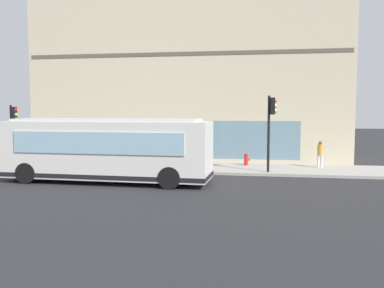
# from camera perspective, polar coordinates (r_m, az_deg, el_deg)

# --- Properties ---
(ground) EXTENTS (120.00, 120.00, 0.00)m
(ground) POSITION_cam_1_polar(r_m,az_deg,el_deg) (19.95, -4.97, -5.32)
(ground) COLOR #262628
(sidewalk_curb) EXTENTS (4.13, 40.00, 0.15)m
(sidewalk_curb) POSITION_cam_1_polar(r_m,az_deg,el_deg) (24.43, -2.24, -3.25)
(sidewalk_curb) COLOR #9E9991
(sidewalk_curb) RESTS_ON ground
(building_corner) EXTENTS (7.38, 21.09, 12.77)m
(building_corner) POSITION_cam_1_polar(r_m,az_deg,el_deg) (29.95, -0.02, 10.33)
(building_corner) COLOR beige
(building_corner) RESTS_ON ground
(city_bus_nearside) EXTENTS (2.84, 10.11, 3.07)m
(city_bus_nearside) POSITION_cam_1_polar(r_m,az_deg,el_deg) (20.13, -11.82, -0.84)
(city_bus_nearside) COLOR silver
(city_bus_nearside) RESTS_ON ground
(traffic_light_near_corner) EXTENTS (0.32, 0.49, 4.09)m
(traffic_light_near_corner) POSITION_cam_1_polar(r_m,az_deg,el_deg) (22.19, 10.98, 3.43)
(traffic_light_near_corner) COLOR black
(traffic_light_near_corner) RESTS_ON sidewalk_curb
(traffic_light_down_block) EXTENTS (0.32, 0.49, 3.61)m
(traffic_light_down_block) POSITION_cam_1_polar(r_m,az_deg,el_deg) (26.32, -23.66, 2.60)
(traffic_light_down_block) COLOR black
(traffic_light_down_block) RESTS_ON sidewalk_curb
(fire_hydrant) EXTENTS (0.35, 0.35, 0.74)m
(fire_hydrant) POSITION_cam_1_polar(r_m,az_deg,el_deg) (24.95, 7.57, -2.10)
(fire_hydrant) COLOR red
(fire_hydrant) RESTS_ON sidewalk_curb
(pedestrian_near_building_entrance) EXTENTS (0.32, 0.32, 1.82)m
(pedestrian_near_building_entrance) POSITION_cam_1_polar(r_m,az_deg,el_deg) (27.00, -14.63, -0.21)
(pedestrian_near_building_entrance) COLOR #99994C
(pedestrian_near_building_entrance) RESTS_ON sidewalk_curb
(pedestrian_by_light_pole) EXTENTS (0.32, 0.32, 1.55)m
(pedestrian_by_light_pole) POSITION_cam_1_polar(r_m,az_deg,el_deg) (24.73, 17.44, -1.14)
(pedestrian_by_light_pole) COLOR silver
(pedestrian_by_light_pole) RESTS_ON sidewalk_curb
(newspaper_vending_box) EXTENTS (0.44, 0.42, 0.90)m
(newspaper_vending_box) POSITION_cam_1_polar(r_m,az_deg,el_deg) (24.77, 1.02, -1.90)
(newspaper_vending_box) COLOR #197233
(newspaper_vending_box) RESTS_ON sidewalk_curb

